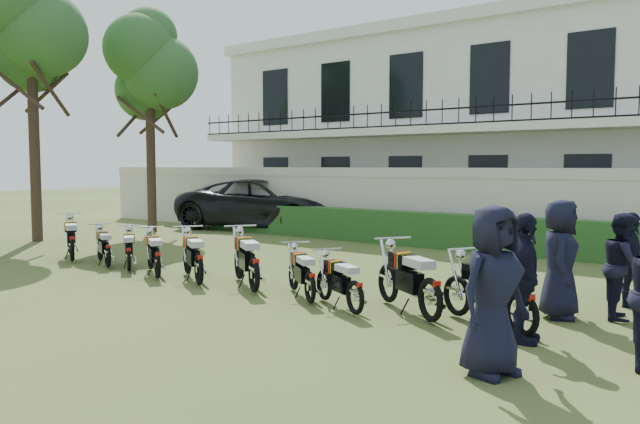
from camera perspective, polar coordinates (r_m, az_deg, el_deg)
The scene contains 22 objects.
ground at distance 13.19m, azimuth -8.48°, elevation -6.10°, with size 100.00×100.00×0.00m, color #3F4D1E.
perimeter_wall at distance 19.44m, azimuth 8.68°, elevation 0.70°, with size 30.00×0.35×2.30m.
hedge at distance 18.32m, azimuth 10.19°, elevation -1.64°, with size 18.00×0.60×1.00m, color #1A4B1D.
building at distance 24.83m, azimuth 15.45°, elevation 7.22°, with size 20.40×9.60×7.40m.
tree_west_mid at distance 21.73m, azimuth -24.92°, elevation 15.30°, with size 3.40×3.20×8.82m.
tree_west_near at distance 23.32m, azimuth -15.31°, elevation 12.81°, with size 3.40×3.20×7.90m.
motorcycle_0 at distance 16.31m, azimuth -21.74°, elevation -2.55°, with size 1.83×1.09×1.11m.
motorcycle_1 at distance 15.15m, azimuth -18.85°, elevation -3.29°, with size 1.59×0.84×0.94m.
motorcycle_2 at distance 14.44m, azimuth -17.07°, elevation -3.60°, with size 1.44×1.08×0.94m.
motorcycle_3 at distance 13.34m, azimuth -14.65°, elevation -4.08°, with size 1.61×1.01×0.99m.
motorcycle_4 at distance 12.44m, azimuth -11.02°, elevation -4.46°, with size 1.73×1.09×1.07m.
motorcycle_5 at distance 11.55m, azimuth -6.05°, elevation -4.91°, with size 1.79×1.25×1.14m.
motorcycle_6 at distance 10.64m, azimuth -0.92°, elevation -6.18°, with size 1.44×1.08×0.94m.
motorcycle_7 at distance 9.86m, azimuth 3.24°, elevation -7.05°, with size 1.54×0.89×0.93m.
motorcycle_8 at distance 9.49m, azimuth 10.07°, elevation -6.94°, with size 1.82×1.22×1.14m.
motorcycle_9 at distance 8.96m, azimuth 17.96°, elevation -7.91°, with size 1.84×1.01×1.09m.
suv at distance 23.22m, azimuth -4.93°, elevation 0.71°, with size 3.09×6.71×1.86m, color black.
officer_0 at distance 7.29m, azimuth 15.52°, elevation -6.95°, with size 0.94×0.61×1.93m, color black.
officer_2 at distance 8.74m, azimuth 18.15°, elevation -5.77°, with size 1.02×0.42×1.74m, color black.
officer_3 at distance 10.33m, azimuth 21.09°, elevation -4.04°, with size 0.90×0.59×1.84m, color black.
officer_4 at distance 10.66m, azimuth 26.03°, elevation -4.48°, with size 0.80×0.62×1.64m, color black.
officer_5 at distance 11.64m, azimuth 26.48°, elevation -3.92°, with size 0.93×0.39×1.59m, color black.
Camera 1 is at (9.35, -9.00, 2.36)m, focal length 35.00 mm.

